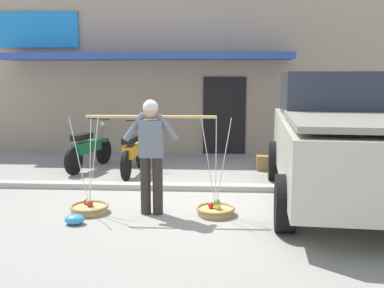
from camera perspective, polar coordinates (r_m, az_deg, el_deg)
name	(u,v)px	position (r m, az deg, el deg)	size (l,w,h in m)	color
ground_plane	(173,200)	(7.29, -2.52, -7.33)	(90.00, 90.00, 0.00)	gray
sidewalk_curb	(177,187)	(7.95, -2.00, -5.57)	(20.00, 0.24, 0.10)	#AEA89C
fruit_vendor	(151,149)	(6.40, -5.34, -0.64)	(1.89, 0.22, 1.70)	#2D2823
fruit_basket_left_side	(89,208)	(6.81, -13.20, -8.06)	(0.58, 0.58, 1.45)	tan
fruit_basket_right_side	(216,210)	(6.55, 3.08, -8.51)	(0.58, 0.58, 1.45)	tan
motorcycle_nearest_shop	(89,149)	(9.82, -13.31, -0.61)	(0.65, 1.78, 1.09)	black
motorcycle_second_in_row	(133,152)	(9.21, -7.65, -1.07)	(0.54, 1.82, 1.09)	black
parked_truck	(340,138)	(7.48, 18.66, 0.71)	(2.46, 4.84, 2.10)	beige
storefront_building	(162,73)	(14.03, -3.96, 9.16)	(13.00, 6.00, 4.20)	tan
plastic_litter_bag	(75,219)	(6.35, -15.02, -9.45)	(0.28, 0.22, 0.14)	#3393D1
wooden_crate	(266,163)	(9.69, 9.64, -2.39)	(0.44, 0.36, 0.32)	olive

